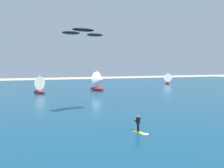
% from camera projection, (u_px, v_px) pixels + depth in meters
% --- Properties ---
extents(ocean, '(160.00, 90.00, 0.10)m').
position_uv_depth(ocean, '(71.00, 93.00, 50.57)').
color(ocean, navy).
rests_on(ocean, ground).
extents(kitesurfer, '(1.24, 2.02, 1.67)m').
position_uv_depth(kitesurfer, '(140.00, 126.00, 21.62)').
color(kitesurfer, yellow).
rests_on(kitesurfer, ocean).
extents(kite, '(5.59, 3.40, 0.81)m').
position_uv_depth(kite, '(83.00, 32.00, 26.80)').
color(kite, black).
extents(sailboat_mid_right, '(4.46, 4.71, 5.24)m').
position_uv_depth(sailboat_mid_right, '(99.00, 81.00, 55.09)').
color(sailboat_mid_right, maroon).
rests_on(sailboat_mid_right, ocean).
extents(sailboat_outermost, '(2.95, 3.35, 3.76)m').
position_uv_depth(sailboat_outermost, '(167.00, 78.00, 74.14)').
color(sailboat_outermost, maroon).
rests_on(sailboat_outermost, ocean).
extents(sailboat_mid_left, '(3.76, 3.80, 4.28)m').
position_uv_depth(sailboat_mid_left, '(38.00, 85.00, 50.07)').
color(sailboat_mid_left, maroon).
rests_on(sailboat_mid_left, ocean).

